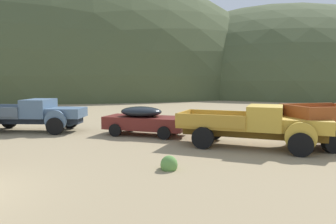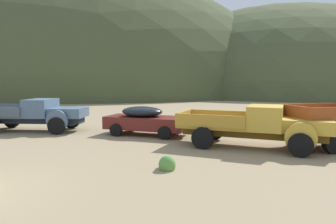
% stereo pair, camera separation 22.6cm
% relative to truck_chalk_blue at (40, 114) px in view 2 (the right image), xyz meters
% --- Properties ---
extents(hill_center, '(96.76, 78.95, 54.15)m').
position_rel_truck_chalk_blue_xyz_m(hill_center, '(-16.56, 58.33, -1.00)').
color(hill_center, '#424C2D').
rests_on(hill_center, ground).
extents(hill_far_right, '(72.69, 85.06, 41.17)m').
position_rel_truck_chalk_blue_xyz_m(hill_far_right, '(32.08, 65.10, -1.00)').
color(hill_far_right, '#424C2D').
rests_on(hill_far_right, ground).
extents(truck_chalk_blue, '(6.38, 2.57, 1.89)m').
position_rel_truck_chalk_blue_xyz_m(truck_chalk_blue, '(0.00, 0.00, 0.00)').
color(truck_chalk_blue, '#262D39').
rests_on(truck_chalk_blue, ground).
extents(car_oxblood, '(5.00, 3.04, 1.57)m').
position_rel_truck_chalk_blue_xyz_m(car_oxblood, '(6.58, -1.09, -0.18)').
color(car_oxblood, maroon).
rests_on(car_oxblood, ground).
extents(truck_faded_yellow, '(6.74, 4.08, 1.89)m').
position_rel_truck_chalk_blue_xyz_m(truck_faded_yellow, '(11.95, -4.10, 0.00)').
color(truck_faded_yellow, brown).
rests_on(truck_faded_yellow, ground).
extents(bush_between_trucks, '(0.58, 0.71, 0.63)m').
position_rel_truck_chalk_blue_xyz_m(bush_between_trucks, '(7.90, -7.49, -0.84)').
color(bush_between_trucks, '#5B8E42').
rests_on(bush_between_trucks, ground).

